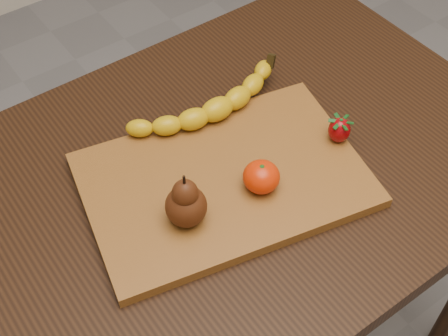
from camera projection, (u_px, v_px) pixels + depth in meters
table at (234, 197)px, 1.13m from camera, size 1.00×0.70×0.76m
cutting_board at (224, 180)px, 1.02m from camera, size 0.50×0.39×0.02m
banana at (217, 109)px, 1.08m from camera, size 0.27×0.07×0.04m
pear at (186, 199)px, 0.92m from camera, size 0.07×0.07×0.10m
mandarin at (261, 177)px, 0.98m from camera, size 0.07×0.07×0.05m
strawberry at (339, 129)px, 1.05m from camera, size 0.05×0.05×0.05m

